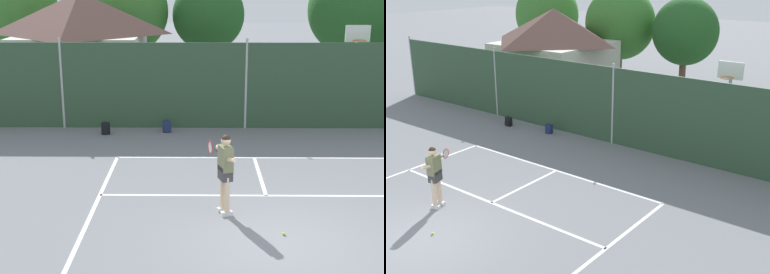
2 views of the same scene
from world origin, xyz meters
The scene contains 10 objects.
ground_plane centered at (0.00, 0.00, 0.00)m, with size 120.00×120.00×0.00m, color slate.
court_markings centered at (0.00, 0.65, 0.00)m, with size 8.30×11.10×0.01m.
chainlink_fence centered at (0.00, 9.00, 1.52)m, with size 26.09×0.09×3.19m.
basketball_hoop centered at (4.09, 10.14, 2.31)m, with size 0.90×0.67×3.55m.
clubhouse_building centered at (-6.67, 13.47, 2.41)m, with size 5.53×5.53×4.65m.
treeline_backdrop centered at (1.95, 17.72, 3.82)m, with size 27.07×4.50×6.65m.
tennis_player centered at (-1.08, 1.39, 1.11)m, with size 0.59×1.35×1.85m.
tennis_ball centered at (0.11, 0.29, 0.03)m, with size 0.07×0.07×0.07m, color #CCE033.
backpack_black centered at (-4.86, 8.08, 0.19)m, with size 0.29×0.25×0.46m.
backpack_navy centered at (-2.77, 8.38, 0.19)m, with size 0.31×0.28×0.46m.
Camera 2 is at (9.74, -6.14, 6.55)m, focal length 44.74 mm.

